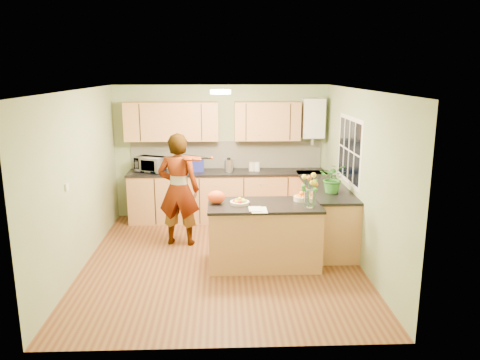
{
  "coord_description": "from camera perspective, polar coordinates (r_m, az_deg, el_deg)",
  "views": [
    {
      "loc": [
        0.02,
        -6.51,
        2.77
      ],
      "look_at": [
        0.29,
        0.5,
        1.11
      ],
      "focal_mm": 35.0,
      "sensor_mm": 36.0,
      "label": 1
    }
  ],
  "objects": [
    {
      "name": "jar_cream",
      "position": [
        8.66,
        1.43,
        1.65
      ],
      "size": [
        0.13,
        0.13,
        0.16
      ],
      "primitive_type": "cylinder",
      "rotation": [
        0.0,
        0.0,
        0.31
      ],
      "color": "beige",
      "rests_on": "back_counter"
    },
    {
      "name": "ceiling_lamp",
      "position": [
        6.81,
        -2.39,
        10.69
      ],
      "size": [
        0.3,
        0.3,
        0.07
      ],
      "color": "#FFEABF",
      "rests_on": "ceiling"
    },
    {
      "name": "peninsula_island",
      "position": [
        6.78,
        2.94,
        -6.65
      ],
      "size": [
        1.6,
        0.82,
        0.92
      ],
      "color": "#B68148",
      "rests_on": "floor"
    },
    {
      "name": "ceiling",
      "position": [
        6.51,
        -2.4,
        10.92
      ],
      "size": [
        4.0,
        4.5,
        0.02
      ],
      "primitive_type": "cube",
      "color": "silver",
      "rests_on": "wall_back"
    },
    {
      "name": "wall_left",
      "position": [
        6.98,
        -18.95,
        -0.01
      ],
      "size": [
        0.02,
        4.5,
        2.5
      ],
      "primitive_type": "cube",
      "color": "gray",
      "rests_on": "floor"
    },
    {
      "name": "flower_vase",
      "position": [
        6.45,
        8.48,
        -0.29
      ],
      "size": [
        0.29,
        0.29,
        0.53
      ],
      "rotation": [
        0.0,
        0.0,
        0.37
      ],
      "color": "silver",
      "rests_on": "peninsula_island"
    },
    {
      "name": "wall_front",
      "position": [
        4.52,
        -2.31,
        -6.36
      ],
      "size": [
        4.0,
        0.02,
        2.5
      ],
      "primitive_type": "cube",
      "color": "gray",
      "rests_on": "floor"
    },
    {
      "name": "jar_white",
      "position": [
        8.66,
        2.12,
        1.64
      ],
      "size": [
        0.14,
        0.14,
        0.16
      ],
      "primitive_type": "cylinder",
      "rotation": [
        0.0,
        0.0,
        -0.42
      ],
      "color": "white",
      "rests_on": "back_counter"
    },
    {
      "name": "upper_cabinets",
      "position": [
        8.64,
        -3.5,
        7.16
      ],
      "size": [
        3.2,
        0.34,
        0.7
      ],
      "color": "#B68148",
      "rests_on": "wall_back"
    },
    {
      "name": "right_counter",
      "position": [
        7.89,
        10.23,
        -3.86
      ],
      "size": [
        0.62,
        2.24,
        0.94
      ],
      "color": "#B68148",
      "rests_on": "floor"
    },
    {
      "name": "fruit_dish",
      "position": [
        6.6,
        -0.04,
        -2.64
      ],
      "size": [
        0.27,
        0.27,
        0.1
      ],
      "color": "beige",
      "rests_on": "peninsula_island"
    },
    {
      "name": "violinist",
      "position": [
        7.51,
        -7.49,
        -1.18
      ],
      "size": [
        0.72,
        0.53,
        1.82
      ],
      "primitive_type": "imported",
      "rotation": [
        0.0,
        0.0,
        2.99
      ],
      "color": "tan",
      "rests_on": "floor"
    },
    {
      "name": "potted_plant",
      "position": [
        7.21,
        11.34,
        0.22
      ],
      "size": [
        0.5,
        0.46,
        0.46
      ],
      "primitive_type": "imported",
      "rotation": [
        0.0,
        0.0,
        -0.28
      ],
      "color": "#2F7828",
      "rests_on": "right_counter"
    },
    {
      "name": "wall_back",
      "position": [
        8.89,
        -2.29,
        3.44
      ],
      "size": [
        4.0,
        0.02,
        2.5
      ],
      "primitive_type": "cube",
      "color": "gray",
      "rests_on": "floor"
    },
    {
      "name": "window_right",
      "position": [
        7.47,
        13.17,
        3.56
      ],
      "size": [
        0.01,
        1.3,
        1.05
      ],
      "color": "white",
      "rests_on": "wall_right"
    },
    {
      "name": "floor",
      "position": [
        7.07,
        -2.2,
        -9.77
      ],
      "size": [
        4.5,
        4.5,
        0.0
      ],
      "primitive_type": "plane",
      "color": "brown",
      "rests_on": "ground"
    },
    {
      "name": "microwave",
      "position": [
        8.74,
        -10.9,
        1.89
      ],
      "size": [
        0.59,
        0.51,
        0.27
      ],
      "primitive_type": "imported",
      "rotation": [
        0.0,
        0.0,
        -0.42
      ],
      "color": "white",
      "rests_on": "back_counter"
    },
    {
      "name": "back_counter",
      "position": [
        8.76,
        -1.59,
        -1.92
      ],
      "size": [
        3.64,
        0.62,
        0.94
      ],
      "color": "#B68148",
      "rests_on": "floor"
    },
    {
      "name": "boiler",
      "position": [
        8.8,
        8.9,
        7.45
      ],
      "size": [
        0.4,
        0.3,
        0.86
      ],
      "color": "white",
      "rests_on": "wall_back"
    },
    {
      "name": "violin",
      "position": [
        7.16,
        -6.18,
        2.62
      ],
      "size": [
        0.61,
        0.53,
        0.15
      ],
      "primitive_type": null,
      "rotation": [
        0.17,
        0.0,
        -0.61
      ],
      "color": "#4D1204",
      "rests_on": "violinist"
    },
    {
      "name": "orange_bag",
      "position": [
        6.63,
        -2.9,
        -2.1
      ],
      "size": [
        0.28,
        0.25,
        0.19
      ],
      "primitive_type": "ellipsoid",
      "rotation": [
        0.0,
        0.0,
        0.16
      ],
      "color": "#FF4D15",
      "rests_on": "peninsula_island"
    },
    {
      "name": "wall_right",
      "position": [
        6.97,
        14.38,
        0.28
      ],
      "size": [
        0.02,
        4.5,
        2.5
      ],
      "primitive_type": "cube",
      "color": "gray",
      "rests_on": "floor"
    },
    {
      "name": "kettle",
      "position": [
        8.6,
        -1.38,
        1.86
      ],
      "size": [
        0.16,
        0.16,
        0.31
      ],
      "rotation": [
        0.0,
        0.0,
        -0.27
      ],
      "color": "silver",
      "rests_on": "back_counter"
    },
    {
      "name": "orange_bowl",
      "position": [
        6.83,
        7.48,
        -2.07
      ],
      "size": [
        0.22,
        0.22,
        0.13
      ],
      "color": "beige",
      "rests_on": "peninsula_island"
    },
    {
      "name": "papers",
      "position": [
        6.34,
        2.33,
        -3.65
      ],
      "size": [
        0.21,
        0.29,
        0.01
      ],
      "primitive_type": "cube",
      "color": "white",
      "rests_on": "peninsula_island"
    },
    {
      "name": "splashback",
      "position": [
        8.88,
        -1.64,
        3.11
      ],
      "size": [
        3.6,
        0.02,
        0.52
      ],
      "primitive_type": "cube",
      "color": "beige",
      "rests_on": "back_counter"
    },
    {
      "name": "light_switch",
      "position": [
        6.41,
        -20.36,
        -0.81
      ],
      "size": [
        0.02,
        0.09,
        0.09
      ],
      "primitive_type": "cube",
      "color": "white",
      "rests_on": "wall_left"
    },
    {
      "name": "blue_box",
      "position": [
        8.67,
        -5.43,
        1.84
      ],
      "size": [
        0.31,
        0.25,
        0.23
      ],
      "primitive_type": "cube",
      "rotation": [
        0.0,
        0.0,
        0.12
      ],
      "color": "navy",
      "rests_on": "back_counter"
    }
  ]
}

